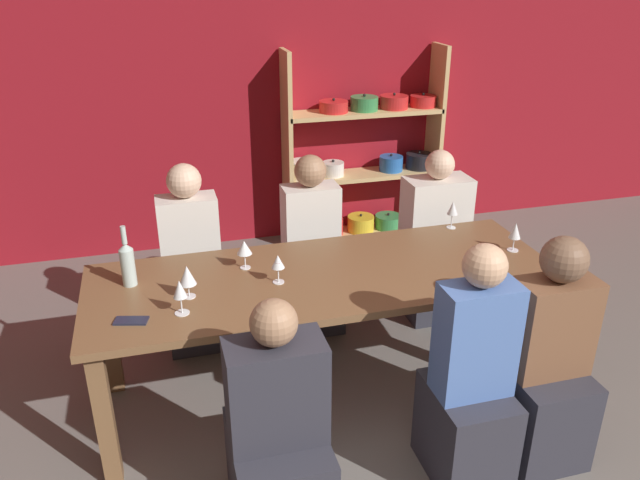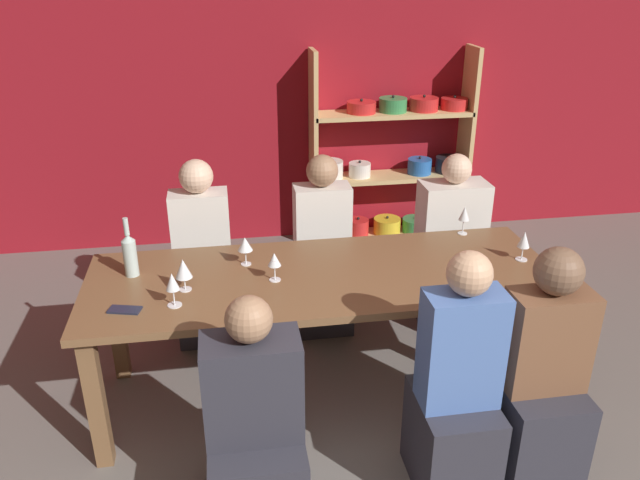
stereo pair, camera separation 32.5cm
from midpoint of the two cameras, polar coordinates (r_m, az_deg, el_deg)
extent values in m
cube|color=maroon|center=(5.25, -1.45, 14.15)|extent=(8.80, 0.06, 2.70)
cube|color=tan|center=(5.21, 1.21, 8.06)|extent=(0.04, 0.30, 1.64)
cube|color=tan|center=(5.59, 14.79, 8.41)|extent=(0.04, 0.30, 1.64)
cube|color=tan|center=(5.63, 7.76, 0.45)|extent=(1.32, 0.30, 0.04)
cylinder|color=#E0561E|center=(5.48, 2.50, 0.72)|extent=(0.23, 0.23, 0.09)
sphere|color=black|center=(5.46, 2.51, 1.28)|extent=(0.02, 0.02, 0.02)
cylinder|color=red|center=(5.53, 5.19, 1.14)|extent=(0.19, 0.19, 0.15)
sphere|color=black|center=(5.49, 5.22, 1.95)|extent=(0.02, 0.02, 0.02)
cylinder|color=gold|center=(5.60, 7.81, 1.27)|extent=(0.24, 0.24, 0.14)
sphere|color=black|center=(5.57, 7.86, 2.03)|extent=(0.02, 0.02, 0.02)
cylinder|color=#338447|center=(5.68, 10.36, 1.33)|extent=(0.24, 0.24, 0.12)
sphere|color=black|center=(5.65, 10.41, 2.00)|extent=(0.02, 0.02, 0.02)
cube|color=tan|center=(5.44, 8.08, 5.72)|extent=(1.32, 0.30, 0.04)
cylinder|color=silver|center=(5.28, 2.61, 6.43)|extent=(0.24, 0.24, 0.15)
sphere|color=black|center=(5.25, 2.63, 7.33)|extent=(0.02, 0.02, 0.02)
cylinder|color=silver|center=(5.34, 5.40, 6.39)|extent=(0.19, 0.19, 0.12)
sphere|color=black|center=(5.32, 5.43, 7.11)|extent=(0.02, 0.02, 0.02)
cylinder|color=#235BAD|center=(5.49, 10.78, 6.62)|extent=(0.20, 0.20, 0.13)
sphere|color=black|center=(5.47, 10.85, 7.38)|extent=(0.02, 0.02, 0.02)
cylinder|color=black|center=(5.59, 13.35, 6.71)|extent=(0.23, 0.23, 0.13)
sphere|color=black|center=(5.56, 13.43, 7.46)|extent=(0.02, 0.02, 0.02)
cube|color=tan|center=(5.29, 8.43, 11.32)|extent=(1.32, 0.30, 0.04)
cylinder|color=red|center=(5.20, 5.63, 11.97)|extent=(0.24, 0.24, 0.09)
sphere|color=black|center=(5.19, 5.66, 12.60)|extent=(0.02, 0.02, 0.02)
cylinder|color=#338447|center=(5.27, 8.48, 12.11)|extent=(0.23, 0.23, 0.11)
sphere|color=black|center=(5.26, 8.52, 12.84)|extent=(0.02, 0.02, 0.02)
cylinder|color=red|center=(5.36, 11.23, 12.08)|extent=(0.24, 0.24, 0.11)
sphere|color=black|center=(5.35, 11.29, 12.77)|extent=(0.02, 0.02, 0.02)
cylinder|color=red|center=(5.46, 13.89, 11.98)|extent=(0.22, 0.22, 0.09)
sphere|color=black|center=(5.44, 13.95, 12.59)|extent=(0.02, 0.02, 0.02)
cube|color=brown|center=(3.28, 3.13, -3.48)|extent=(2.45, 0.88, 0.04)
cube|color=brown|center=(3.16, -16.99, -14.11)|extent=(0.08, 0.08, 0.73)
cube|color=brown|center=(3.60, 22.73, -9.91)|extent=(0.08, 0.08, 0.73)
cube|color=brown|center=(3.75, -15.78, -7.32)|extent=(0.08, 0.08, 0.73)
cube|color=brown|center=(4.13, 17.74, -4.54)|extent=(0.08, 0.08, 0.73)
cylinder|color=#B2C6C1|center=(3.31, -14.29, -1.68)|extent=(0.07, 0.07, 0.20)
cone|color=#B2C6C1|center=(3.26, -14.50, 0.12)|extent=(0.07, 0.07, 0.03)
cylinder|color=#B2C6C1|center=(3.24, -14.61, 1.13)|extent=(0.03, 0.03, 0.09)
cylinder|color=white|center=(3.02, -10.16, -5.96)|extent=(0.07, 0.07, 0.00)
cylinder|color=white|center=(3.00, -10.22, -5.24)|extent=(0.01, 0.01, 0.08)
cone|color=white|center=(2.96, -10.34, -3.83)|extent=(0.07, 0.07, 0.09)
cylinder|color=white|center=(3.20, -1.24, -3.73)|extent=(0.06, 0.06, 0.00)
cylinder|color=white|center=(3.18, -1.25, -3.06)|extent=(0.01, 0.01, 0.08)
cone|color=white|center=(3.15, -1.26, -1.85)|extent=(0.07, 0.07, 0.07)
cylinder|color=maroon|center=(3.16, -1.26, -2.12)|extent=(0.04, 0.04, 0.03)
cylinder|color=white|center=(3.37, -4.05, -2.26)|extent=(0.06, 0.06, 0.00)
cylinder|color=white|center=(3.35, -4.07, -1.62)|extent=(0.01, 0.01, 0.08)
cone|color=white|center=(3.32, -4.11, -0.42)|extent=(0.08, 0.08, 0.08)
cylinder|color=beige|center=(3.33, -4.10, -0.71)|extent=(0.04, 0.04, 0.03)
cylinder|color=white|center=(3.15, -9.34, -4.55)|extent=(0.06, 0.06, 0.00)
cylinder|color=white|center=(3.14, -9.39, -3.99)|extent=(0.01, 0.01, 0.07)
cone|color=white|center=(3.10, -9.49, -2.65)|extent=(0.08, 0.08, 0.10)
cylinder|color=white|center=(3.64, 20.40, -1.73)|extent=(0.06, 0.06, 0.00)
cylinder|color=white|center=(3.63, 20.48, -1.18)|extent=(0.01, 0.01, 0.07)
cone|color=white|center=(3.59, 20.67, 0.00)|extent=(0.07, 0.07, 0.09)
cylinder|color=maroon|center=(3.60, 20.62, -0.33)|extent=(0.04, 0.04, 0.04)
cylinder|color=white|center=(3.87, 15.26, 0.54)|extent=(0.06, 0.06, 0.00)
cylinder|color=white|center=(3.85, 15.33, 1.15)|extent=(0.01, 0.01, 0.09)
cone|color=white|center=(3.82, 15.47, 2.32)|extent=(0.07, 0.07, 0.08)
cylinder|color=maroon|center=(3.83, 15.44, 2.03)|extent=(0.04, 0.04, 0.03)
cube|color=#1E2338|center=(3.03, -14.52, -6.29)|extent=(0.16, 0.11, 0.01)
cube|color=#2D2D38|center=(2.93, -2.44, -20.35)|extent=(0.41, 0.51, 0.42)
cube|color=#2D2D38|center=(2.64, -2.61, -13.46)|extent=(0.41, 0.22, 0.47)
sphere|color=#9E7556|center=(2.45, -2.76, -7.36)|extent=(0.19, 0.19, 0.19)
cube|color=#2D2D38|center=(4.20, 2.41, -4.60)|extent=(0.36, 0.45, 0.49)
cube|color=silver|center=(3.99, 2.53, 1.59)|extent=(0.36, 0.20, 0.49)
sphere|color=#9E7556|center=(3.87, 2.63, 6.31)|extent=(0.20, 0.20, 0.20)
cube|color=#2D2D38|center=(3.12, 14.98, -17.47)|extent=(0.34, 0.43, 0.48)
cube|color=#4C70B7|center=(2.81, 16.10, -9.67)|extent=(0.34, 0.19, 0.54)
sphere|color=tan|center=(2.63, 17.01, -3.04)|extent=(0.19, 0.19, 0.19)
cube|color=#2D2D38|center=(4.15, -8.10, -5.78)|extent=(0.36, 0.45, 0.42)
cube|color=silver|center=(3.93, -8.52, 0.42)|extent=(0.36, 0.20, 0.56)
sphere|color=beige|center=(3.79, -8.87, 5.74)|extent=(0.21, 0.21, 0.21)
cube|color=#2D2D38|center=(3.32, 21.58, -15.52)|extent=(0.37, 0.46, 0.48)
cube|color=brown|center=(3.05, 22.96, -8.52)|extent=(0.37, 0.20, 0.48)
sphere|color=brown|center=(2.89, 24.06, -2.70)|extent=(0.21, 0.21, 0.21)
cube|color=#2D2D38|center=(4.43, 13.55, -3.77)|extent=(0.44, 0.55, 0.48)
cube|color=silver|center=(4.23, 14.17, 1.97)|extent=(0.44, 0.24, 0.48)
sphere|color=beige|center=(4.12, 14.64, 6.29)|extent=(0.19, 0.19, 0.19)
camera|label=1|loc=(0.16, -87.17, 1.28)|focal=35.00mm
camera|label=2|loc=(0.16, 92.83, -1.28)|focal=35.00mm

